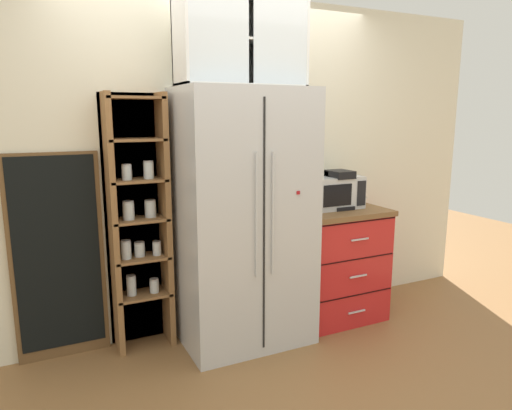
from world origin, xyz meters
The scene contains 13 objects.
ground_plane centered at (0.00, 0.00, 0.00)m, with size 10.58×10.58×0.00m, color olive.
wall_back_cream centered at (0.00, 0.40, 1.27)m, with size 4.89×0.10×2.55m, color silver.
refrigerator centered at (0.00, 0.02, 0.93)m, with size 0.92×0.68×1.86m.
pantry_shelf_column centered at (-0.71, 0.29, 0.93)m, with size 0.45×0.26×1.82m.
counter_cabinet centered at (0.85, 0.06, 0.46)m, with size 0.73×0.61×0.92m.
microwave centered at (0.83, 0.11, 1.05)m, with size 0.44×0.33×0.26m.
coffee_maker centered at (0.85, 0.07, 1.08)m, with size 0.17×0.20×0.31m.
mug_cream centered at (1.14, 0.13, 0.97)m, with size 0.11×0.07×0.09m.
mug_red centered at (0.85, 0.09, 0.97)m, with size 0.11×0.08×0.09m.
bottle_amber centered at (0.85, 0.13, 1.03)m, with size 0.06×0.06×0.24m.
bottle_cobalt centered at (0.85, 0.02, 1.06)m, with size 0.07×0.07×0.30m.
upper_cabinet centered at (0.00, 0.07, 2.16)m, with size 0.89×0.32×0.61m.
chalkboard_menu centered at (-1.25, 0.33, 0.72)m, with size 0.60×0.04×1.43m.
Camera 1 is at (-1.34, -2.97, 1.67)m, focal length 32.44 mm.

